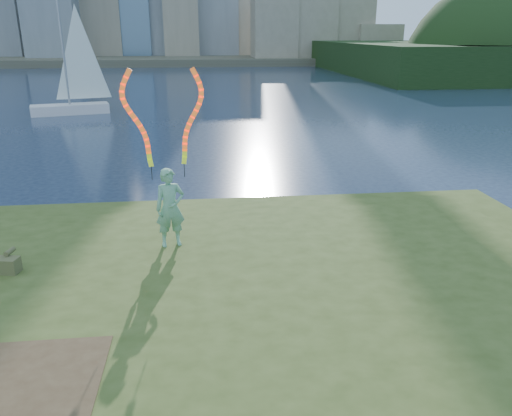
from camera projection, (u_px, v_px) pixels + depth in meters
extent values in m
plane|color=#18243D|center=(163.00, 320.00, 9.66)|extent=(320.00, 320.00, 0.00)
cube|color=#3A4A1A|center=(151.00, 404.00, 7.26)|extent=(20.00, 18.00, 0.30)
cube|color=#3A4A1A|center=(151.00, 376.00, 7.46)|extent=(17.00, 15.00, 0.30)
cube|color=#3A4A1A|center=(151.00, 354.00, 7.57)|extent=(14.00, 12.00, 0.30)
cube|color=#514B3B|center=(194.00, 58.00, 98.52)|extent=(320.00, 40.00, 1.20)
imported|color=#1B7B4A|center=(170.00, 208.00, 10.80)|extent=(0.71, 0.55, 1.74)
cylinder|color=black|center=(152.00, 173.00, 10.54)|extent=(0.02, 0.02, 0.30)
cylinder|color=black|center=(184.00, 170.00, 10.76)|extent=(0.02, 0.02, 0.30)
cube|color=brown|center=(8.00, 265.00, 9.76)|extent=(0.48, 0.36, 0.31)
cylinder|color=brown|center=(10.00, 252.00, 9.88)|extent=(0.16, 0.30, 0.10)
cube|color=silver|center=(70.00, 109.00, 34.04)|extent=(5.28, 2.93, 0.70)
cylinder|color=gray|center=(63.00, 49.00, 32.74)|extent=(0.14, 0.14, 7.65)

